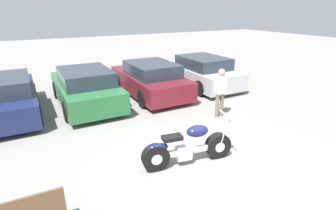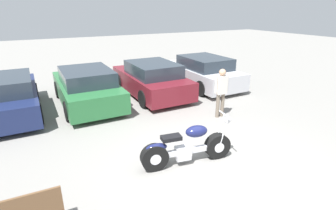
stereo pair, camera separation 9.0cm
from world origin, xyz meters
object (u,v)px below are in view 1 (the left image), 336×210
(motorcycle, at_px, (187,147))
(parked_car_navy, at_px, (4,98))
(person_standing, at_px, (221,89))
(parked_car_silver, at_px, (200,72))
(parked_car_green, at_px, (86,88))
(parked_car_maroon, at_px, (150,79))

(motorcycle, distance_m, parked_car_navy, 6.41)
(parked_car_navy, distance_m, person_standing, 7.01)
(parked_car_navy, height_order, person_standing, person_standing)
(parked_car_silver, relative_size, person_standing, 2.66)
(person_standing, bearing_deg, motorcycle, -142.76)
(parked_car_green, relative_size, parked_car_silver, 1.00)
(parked_car_maroon, bearing_deg, motorcycle, -105.86)
(motorcycle, relative_size, parked_car_navy, 0.51)
(parked_car_maroon, bearing_deg, parked_car_green, 179.21)
(parked_car_maroon, distance_m, parked_car_silver, 2.57)
(parked_car_navy, height_order, parked_car_silver, same)
(parked_car_navy, bearing_deg, parked_car_silver, -0.41)
(parked_car_maroon, relative_size, parked_car_silver, 1.00)
(motorcycle, distance_m, parked_car_silver, 6.55)
(parked_car_green, distance_m, person_standing, 4.83)
(parked_car_navy, relative_size, parked_car_maroon, 1.00)
(parked_car_navy, height_order, parked_car_green, same)
(parked_car_green, bearing_deg, parked_car_silver, 0.77)
(parked_car_navy, relative_size, parked_car_green, 1.00)
(motorcycle, xyz_separation_m, parked_car_maroon, (1.44, 5.07, 0.24))
(parked_car_navy, xyz_separation_m, parked_car_green, (2.57, -0.12, 0.00))
(motorcycle, relative_size, parked_car_green, 0.51)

